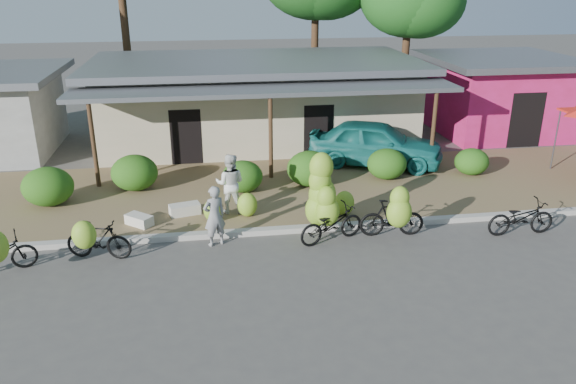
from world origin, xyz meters
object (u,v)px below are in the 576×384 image
(bike_right, at_px, (394,215))
(sack_far, at_px, (139,220))
(bike_center, at_px, (326,207))
(teal_van, at_px, (375,143))
(vendor, at_px, (215,216))
(sack_near, at_px, (185,209))
(bike_far_right, at_px, (521,218))
(bystander, at_px, (230,184))
(bike_left, at_px, (96,239))

(bike_right, height_order, sack_far, bike_right)
(bike_center, distance_m, teal_van, 6.10)
(vendor, relative_size, teal_van, 0.34)
(bike_right, xyz_separation_m, sack_near, (-5.42, 2.20, -0.42))
(bike_far_right, bearing_deg, bystander, 72.10)
(sack_far, distance_m, bystander, 2.68)
(bike_right, distance_m, sack_near, 5.86)
(bystander, bearing_deg, teal_van, -133.31)
(sack_near, bearing_deg, bike_center, -26.16)
(sack_near, relative_size, sack_far, 1.13)
(bike_center, relative_size, vendor, 1.41)
(sack_near, relative_size, vendor, 0.53)
(bike_right, height_order, teal_van, teal_van)
(sack_near, bearing_deg, vendor, -66.15)
(bystander, bearing_deg, bike_center, 156.21)
(bike_far_right, height_order, sack_far, bike_far_right)
(teal_van, bearing_deg, bike_right, -169.24)
(bystander, bearing_deg, bike_far_right, 175.39)
(bike_far_right, distance_m, sack_near, 9.18)
(bike_center, bearing_deg, vendor, 70.56)
(bike_far_right, height_order, vendor, vendor)
(bike_left, distance_m, bystander, 4.05)
(bike_right, xyz_separation_m, teal_van, (1.23, 5.72, 0.23))
(sack_near, bearing_deg, bike_far_right, -15.33)
(bike_right, distance_m, sack_far, 6.85)
(bike_right, height_order, bystander, bystander)
(bike_left, distance_m, bike_far_right, 10.90)
(bike_right, xyz_separation_m, sack_far, (-6.64, 1.65, -0.43))
(bike_far_right, relative_size, bystander, 1.06)
(sack_far, xyz_separation_m, vendor, (2.03, -1.29, 0.54))
(bike_left, relative_size, sack_far, 2.27)
(bike_left, height_order, bike_center, bike_center)
(sack_far, height_order, vendor, vendor)
(bike_left, relative_size, vendor, 1.06)
(bike_right, bearing_deg, bike_center, 82.75)
(sack_near, xyz_separation_m, vendor, (0.81, -1.83, 0.53))
(bike_center, bearing_deg, sack_far, 55.67)
(bystander, height_order, teal_van, bystander)
(bike_right, relative_size, bystander, 1.01)
(bike_right, bearing_deg, sack_far, 81.29)
(bystander, bearing_deg, sack_near, 11.56)
(bike_left, xyz_separation_m, bike_right, (7.47, 0.07, 0.11))
(bike_left, xyz_separation_m, bystander, (3.36, 2.23, 0.41))
(bike_left, bearing_deg, bike_right, -74.70)
(bike_left, distance_m, teal_van, 10.45)
(bike_right, bearing_deg, bystander, 67.47)
(sack_far, relative_size, teal_van, 0.16)
(bike_far_right, relative_size, vendor, 1.14)
(sack_near, distance_m, sack_far, 1.33)
(vendor, bearing_deg, bike_far_right, 152.53)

